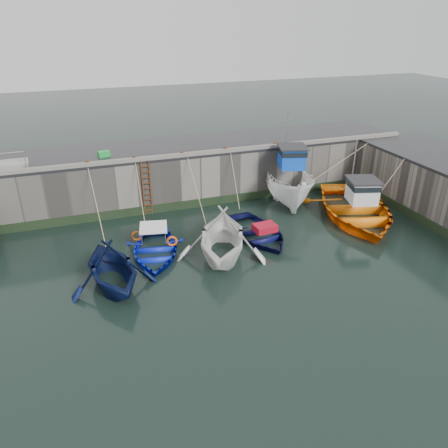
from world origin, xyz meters
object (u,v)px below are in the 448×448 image
object	(u,v)px
boat_near_blacktrim	(222,256)
boat_far_orange	(356,209)
ladder	(147,188)
boat_near_navy	(257,236)
bollard_d	(225,149)
fish_crate	(104,154)
bollard_b	(134,158)
bollard_c	(182,154)
boat_far_white	(288,183)
bollard_a	(87,163)
bollard_e	(274,145)
boat_near_white	(114,286)
boat_near_blue	(155,254)

from	to	relation	value
boat_near_blacktrim	boat_far_orange	size ratio (longest dim) A/B	0.59
ladder	boat_far_orange	size ratio (longest dim) A/B	0.36
boat_near_navy	bollard_d	bearing A→B (deg)	85.37
ladder	fish_crate	distance (m)	3.14
bollard_b	ladder	bearing A→B (deg)	-33.86
boat_near_blacktrim	bollard_c	world-z (taller)	bollard_c
boat_far_white	bollard_a	world-z (taller)	boat_far_white
bollard_b	bollard_e	size ratio (longest dim) A/B	1.00
ladder	boat_near_navy	size ratio (longest dim) A/B	0.67
ladder	boat_near_blacktrim	distance (m)	6.64
bollard_d	boat_near_blacktrim	bearing A→B (deg)	-110.62
fish_crate	bollard_e	xyz separation A→B (m)	(9.99, -1.38, -0.02)
boat_near_navy	bollard_a	world-z (taller)	bollard_a
boat_near_navy	boat_far_white	distance (m)	5.55
bollard_c	boat_near_white	bearing A→B (deg)	-124.72
boat_far_orange	bollard_c	distance (m)	10.35
bollard_a	bollard_b	size ratio (longest dim) A/B	1.00
boat_near_navy	bollard_b	bearing A→B (deg)	131.97
ladder	bollard_c	bearing A→B (deg)	8.67
boat_near_navy	boat_far_white	world-z (taller)	boat_far_white
bollard_c	bollard_d	size ratio (longest dim) A/B	1.00
bollard_c	boat_near_blacktrim	bearing A→B (deg)	-87.96
fish_crate	boat_near_white	bearing A→B (deg)	-108.63
boat_near_blue	boat_near_blacktrim	xyz separation A→B (m)	(3.01, -1.20, 0.00)
ladder	bollard_e	distance (m)	8.19
boat_near_blue	bollard_d	bearing A→B (deg)	54.89
bollard_b	boat_near_navy	bearing A→B (deg)	-43.39
ladder	boat_near_blue	xyz separation A→B (m)	(-0.59, -4.77, -1.59)
boat_near_blue	bollard_a	size ratio (longest dim) A/B	16.08
boat_near_navy	bollard_c	distance (m)	6.54
boat_far_orange	bollard_d	size ratio (longest dim) A/B	31.49
boat_far_white	bollard_d	size ratio (longest dim) A/B	26.24
boat_near_blue	bollard_d	xyz separation A→B (m)	(5.39, 5.11, 3.30)
boat_near_blue	bollard_c	world-z (taller)	bollard_c
boat_near_blue	bollard_c	size ratio (longest dim) A/B	16.08
bollard_b	bollard_c	xyz separation A→B (m)	(2.70, 0.00, 0.00)
boat_far_white	bollard_c	distance (m)	6.79
boat_near_blue	boat_far_white	world-z (taller)	boat_far_white
boat_far_white	fish_crate	size ratio (longest dim) A/B	11.50
boat_near_white	bollard_e	size ratio (longest dim) A/B	16.16
bollard_c	bollard_d	distance (m)	2.60
bollard_e	bollard_b	bearing A→B (deg)	180.00
boat_near_white	bollard_c	world-z (taller)	bollard_c
boat_near_white	bollard_d	bearing A→B (deg)	34.25
bollard_d	bollard_e	bearing A→B (deg)	0.00
bollard_c	bollard_e	world-z (taller)	same
boat_near_navy	boat_far_orange	bearing A→B (deg)	-1.61
bollard_b	bollard_d	world-z (taller)	same
boat_far_orange	bollard_a	bearing A→B (deg)	177.95
boat_far_orange	bollard_c	bearing A→B (deg)	168.43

